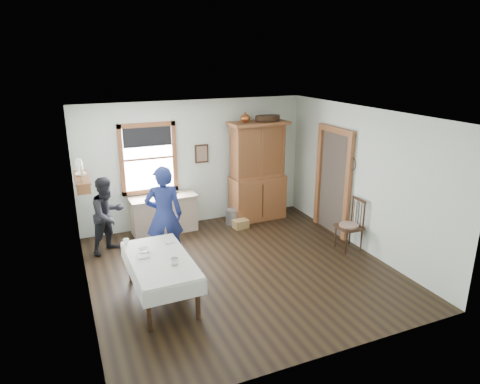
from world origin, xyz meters
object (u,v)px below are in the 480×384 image
(work_counter, at_px, (164,214))
(figure_dark, at_px, (108,218))
(spindle_chair, at_px, (349,225))
(wicker_basket, at_px, (241,224))
(woman_blue, at_px, (164,219))
(dining_table, at_px, (161,278))
(pail, at_px, (232,217))
(china_hutch, at_px, (258,171))

(work_counter, xyz_separation_m, figure_dark, (-1.17, -0.51, 0.28))
(spindle_chair, height_order, wicker_basket, spindle_chair)
(work_counter, distance_m, woman_blue, 1.48)
(dining_table, distance_m, woman_blue, 1.33)
(dining_table, bearing_deg, figure_dark, 103.77)
(pail, bearing_deg, figure_dark, -172.47)
(china_hutch, height_order, pail, china_hutch)
(woman_blue, bearing_deg, spindle_chair, 176.09)
(work_counter, bearing_deg, woman_blue, -104.63)
(woman_blue, bearing_deg, china_hutch, -141.01)
(work_counter, bearing_deg, figure_dark, -158.47)
(china_hutch, distance_m, wicker_basket, 1.24)
(pail, bearing_deg, work_counter, 173.84)
(spindle_chair, height_order, figure_dark, figure_dark)
(spindle_chair, relative_size, woman_blue, 0.61)
(work_counter, height_order, pail, work_counter)
(pail, bearing_deg, dining_table, -131.98)
(china_hutch, height_order, dining_table, china_hutch)
(wicker_basket, height_order, figure_dark, figure_dark)
(china_hutch, relative_size, dining_table, 1.30)
(wicker_basket, bearing_deg, china_hutch, 34.67)
(dining_table, bearing_deg, china_hutch, 41.71)
(china_hutch, height_order, spindle_chair, china_hutch)
(pail, bearing_deg, china_hutch, 9.78)
(dining_table, relative_size, pail, 5.20)
(pail, relative_size, woman_blue, 0.20)
(pail, bearing_deg, woman_blue, -145.76)
(dining_table, bearing_deg, wicker_basket, 43.35)
(dining_table, relative_size, woman_blue, 1.03)
(work_counter, distance_m, figure_dark, 1.31)
(figure_dark, bearing_deg, china_hutch, -25.88)
(china_hutch, distance_m, spindle_chair, 2.44)
(pail, height_order, wicker_basket, pail)
(work_counter, distance_m, china_hutch, 2.26)
(spindle_chair, distance_m, pail, 2.62)
(china_hutch, xyz_separation_m, spindle_chair, (0.89, -2.19, -0.60))
(dining_table, height_order, spindle_chair, spindle_chair)
(pail, xyz_separation_m, woman_blue, (-1.80, -1.22, 0.67))
(pail, distance_m, woman_blue, 2.27)
(dining_table, height_order, figure_dark, figure_dark)
(work_counter, xyz_separation_m, pail, (1.49, -0.16, -0.23))
(dining_table, xyz_separation_m, woman_blue, (0.36, 1.18, 0.49))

